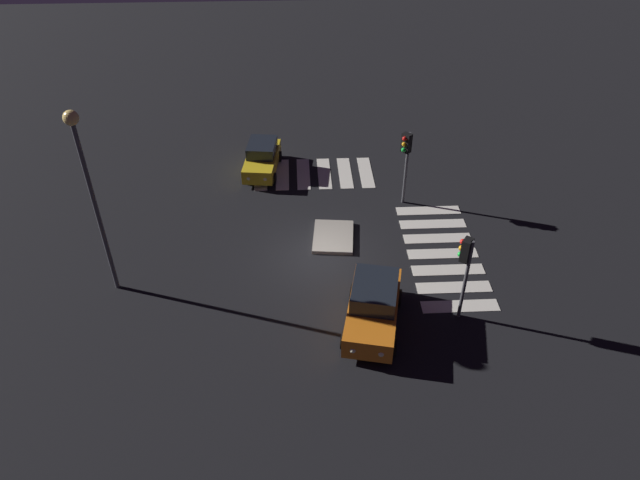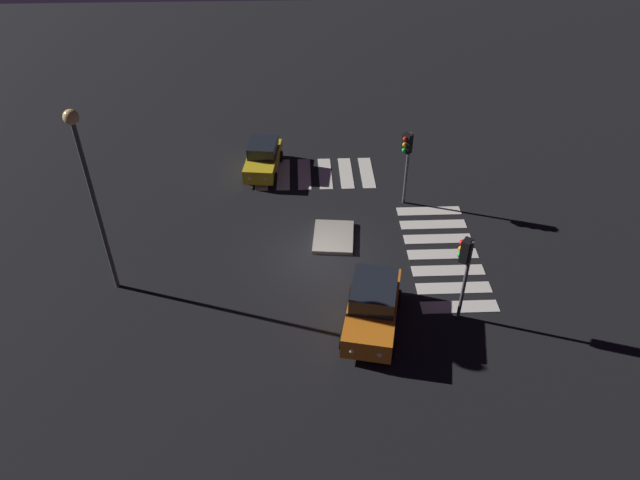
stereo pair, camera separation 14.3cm
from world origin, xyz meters
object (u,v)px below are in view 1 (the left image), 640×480
(car_orange, at_px, (373,306))
(street_lamp, at_px, (87,176))
(traffic_light_south, at_px, (465,259))
(traffic_island, at_px, (333,237))
(car_yellow, at_px, (262,158))
(traffic_light_east, at_px, (406,152))

(car_orange, xyz_separation_m, street_lamp, (2.66, 10.63, 4.58))
(traffic_light_south, bearing_deg, traffic_island, -12.61)
(traffic_island, distance_m, car_yellow, 7.28)
(traffic_island, distance_m, car_orange, 5.83)
(traffic_island, distance_m, traffic_light_south, 7.56)
(traffic_island, xyz_separation_m, car_yellow, (6.34, 3.50, 0.72))
(car_yellow, xyz_separation_m, street_lamp, (-9.32, 5.93, 4.72))
(street_lamp, bearing_deg, car_orange, -104.05)
(traffic_island, bearing_deg, car_yellow, 28.92)
(car_orange, relative_size, traffic_light_east, 1.18)
(car_orange, bearing_deg, traffic_light_east, 176.19)
(traffic_light_east, bearing_deg, street_lamp, -20.10)
(traffic_island, bearing_deg, traffic_light_east, -52.70)
(street_lamp, bearing_deg, car_yellow, -32.48)
(car_yellow, bearing_deg, traffic_island, 35.85)
(car_orange, bearing_deg, traffic_light_south, 108.24)
(traffic_island, xyz_separation_m, traffic_light_east, (2.79, -3.66, 2.92))
(traffic_island, bearing_deg, traffic_light_south, -138.91)
(traffic_island, distance_m, traffic_light_east, 5.45)
(car_orange, relative_size, traffic_light_south, 1.23)
(car_yellow, distance_m, traffic_light_south, 14.34)
(car_yellow, xyz_separation_m, traffic_light_east, (-3.56, -7.16, 2.20))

